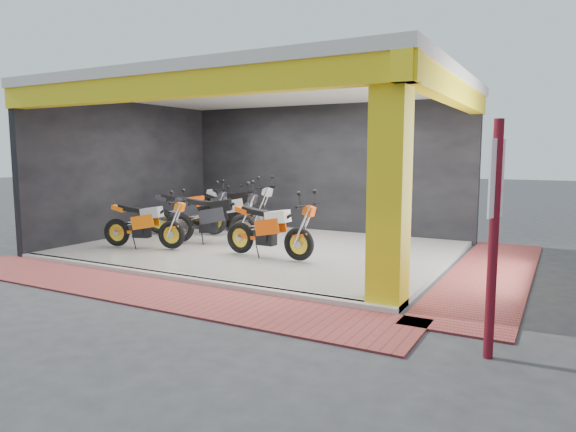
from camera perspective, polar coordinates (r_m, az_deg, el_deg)
name	(u,v)px	position (r m, az deg, el deg)	size (l,w,h in m)	color
ground	(209,269)	(9.97, -8.77, -5.81)	(80.00, 80.00, 0.00)	#2D2D30
showroom_floor	(263,249)	(11.58, -2.76, -3.71)	(8.00, 6.00, 0.10)	silver
showroom_ceiling	(262,88)	(11.47, -2.86, 14.01)	(8.40, 6.40, 0.20)	beige
back_wall	(322,170)	(14.12, 3.78, 5.15)	(8.20, 0.20, 3.50)	black
left_wall	(128,171)	(13.97, -17.37, 4.83)	(0.20, 6.20, 3.50)	black
corner_column	(390,185)	(7.31, 11.23, 3.38)	(0.50, 0.50, 3.50)	yellow
header_beam_front	(169,86)	(9.02, -13.13, 13.85)	(8.40, 0.30, 0.40)	yellow
header_beam_right	(452,92)	(9.97, 17.73, 13.03)	(0.30, 6.40, 0.40)	yellow
floor_kerb	(173,277)	(9.19, -12.66, -6.68)	(8.00, 0.20, 0.10)	silver
paver_front	(140,290)	(8.65, -16.09, -7.88)	(9.00, 1.40, 0.03)	maroon
paver_right	(490,275)	(10.02, 21.55, -6.08)	(1.40, 7.00, 0.03)	maroon
signpost	(494,230)	(5.78, 21.91, -1.46)	(0.11, 0.35, 2.54)	#5D0E18
moto_hero	(299,228)	(9.88, 1.22, -1.31)	(2.19, 0.81, 1.34)	#F0510A
moto_row_a	(171,221)	(11.41, -12.86, -0.56)	(2.07, 0.77, 1.26)	orange
moto_row_b	(243,214)	(11.80, -5.06, 0.19)	(2.31, 0.86, 1.41)	black
moto_row_c	(214,209)	(13.23, -8.26, 0.78)	(2.24, 0.83, 1.37)	black
moto_row_d	(259,206)	(13.46, -3.20, 1.14)	(2.39, 0.89, 1.46)	#B2B4BA
moto_row_e	(231,208)	(14.21, -6.39, 0.88)	(1.95, 0.72, 1.19)	black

